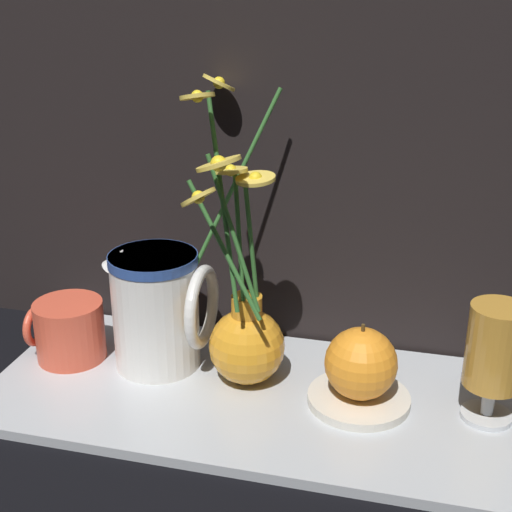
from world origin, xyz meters
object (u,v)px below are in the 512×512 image
at_px(vase_with_flowers, 245,329).
at_px(orange_fruit, 361,364).
at_px(yellow_mug, 68,330).
at_px(tea_glass, 495,351).
at_px(ceramic_pitcher, 159,306).

xyz_separation_m(vase_with_flowers, orange_fruit, (0.14, -0.02, -0.02)).
xyz_separation_m(vase_with_flowers, yellow_mug, (-0.23, -0.00, -0.03)).
relative_size(tea_glass, orange_fruit, 1.51).
bearing_deg(vase_with_flowers, tea_glass, -2.15).
bearing_deg(vase_with_flowers, orange_fruit, -6.33).
bearing_deg(orange_fruit, vase_with_flowers, 173.67).
relative_size(ceramic_pitcher, orange_fruit, 1.74).
xyz_separation_m(vase_with_flowers, tea_glass, (0.28, -0.01, 0.02)).
bearing_deg(tea_glass, ceramic_pitcher, 176.68).
height_order(yellow_mug, tea_glass, tea_glass).
xyz_separation_m(ceramic_pitcher, orange_fruit, (0.25, -0.03, -0.03)).
distance_m(ceramic_pitcher, tea_glass, 0.39).
relative_size(vase_with_flowers, orange_fruit, 3.88).
bearing_deg(tea_glass, orange_fruit, -178.01).
height_order(tea_glass, orange_fruit, tea_glass).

